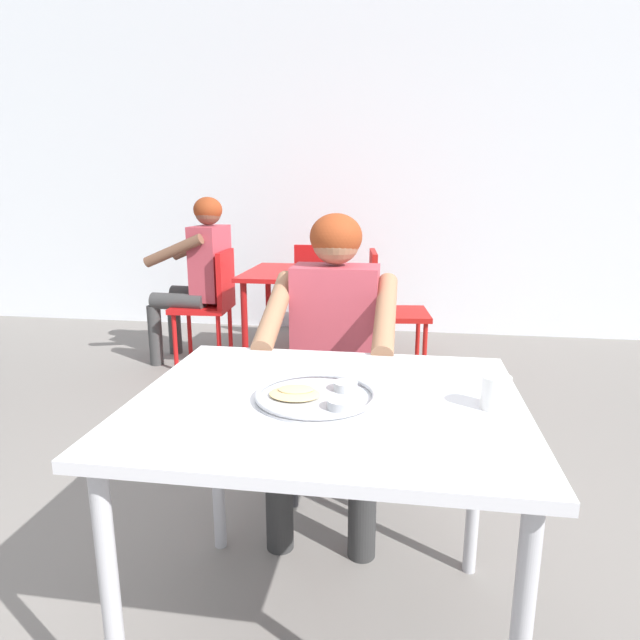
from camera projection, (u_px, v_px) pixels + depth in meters
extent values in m
cube|color=silver|center=(378.00, 140.00, 4.76)|extent=(12.00, 0.12, 3.40)
cube|color=silver|center=(327.00, 403.00, 1.44)|extent=(1.02, 0.84, 0.03)
cylinder|color=#B2B2B7|center=(112.00, 606.00, 1.25)|extent=(0.04, 0.04, 0.72)
cylinder|color=#B2B2B7|center=(217.00, 457.00, 1.95)|extent=(0.04, 0.04, 0.72)
cylinder|color=#B2B2B7|center=(475.00, 476.00, 1.82)|extent=(0.04, 0.04, 0.72)
cylinder|color=#B7BABF|center=(316.00, 398.00, 1.43)|extent=(0.32, 0.32, 0.01)
torus|color=#B7BABF|center=(316.00, 394.00, 1.43)|extent=(0.32, 0.32, 0.01)
cylinder|color=#B2B5BA|center=(340.00, 404.00, 1.36)|extent=(0.07, 0.07, 0.02)
cylinder|color=#C65119|center=(340.00, 402.00, 1.36)|extent=(0.06, 0.06, 0.01)
cylinder|color=#B2B5BA|center=(346.00, 386.00, 1.48)|extent=(0.07, 0.07, 0.02)
cylinder|color=maroon|center=(346.00, 384.00, 1.48)|extent=(0.06, 0.06, 0.01)
ellipsoid|color=#DBB77A|center=(295.00, 394.00, 1.44)|extent=(0.14, 0.12, 0.01)
ellipsoid|color=tan|center=(296.00, 389.00, 1.45)|extent=(0.10, 0.08, 0.01)
cylinder|color=white|center=(496.00, 392.00, 1.36)|extent=(0.07, 0.07, 0.09)
cylinder|color=#593319|center=(497.00, 383.00, 1.36)|extent=(0.06, 0.06, 0.02)
cube|color=#3F3F44|center=(336.00, 394.00, 2.33)|extent=(0.38, 0.43, 0.04)
cube|color=#3F3F44|center=(342.00, 332.00, 2.47)|extent=(0.36, 0.04, 0.40)
cylinder|color=#3F3F44|center=(368.00, 465.00, 2.19)|extent=(0.03, 0.03, 0.42)
cylinder|color=#3F3F44|center=(294.00, 460.00, 2.24)|extent=(0.03, 0.03, 0.42)
cylinder|color=#3F3F44|center=(373.00, 428.00, 2.53)|extent=(0.03, 0.03, 0.42)
cylinder|color=#3F3F44|center=(309.00, 424.00, 2.58)|extent=(0.03, 0.03, 0.42)
cylinder|color=#2D2D2D|center=(362.00, 498.00, 1.93)|extent=(0.10, 0.10, 0.46)
cylinder|color=#2D2D2D|center=(368.00, 406.00, 2.06)|extent=(0.12, 0.40, 0.12)
cylinder|color=#2D2D2D|center=(279.00, 491.00, 1.97)|extent=(0.10, 0.10, 0.46)
cylinder|color=#2D2D2D|center=(290.00, 401.00, 2.10)|extent=(0.12, 0.40, 0.12)
cube|color=#B23F4C|center=(335.00, 327.00, 2.21)|extent=(0.34, 0.20, 0.50)
cylinder|color=#996B4C|center=(385.00, 315.00, 1.98)|extent=(0.08, 0.45, 0.25)
cylinder|color=#996B4C|center=(275.00, 311.00, 2.05)|extent=(0.08, 0.45, 0.25)
sphere|color=#996B4C|center=(336.00, 240.00, 2.13)|extent=(0.19, 0.19, 0.19)
ellipsoid|color=maroon|center=(336.00, 237.00, 2.13)|extent=(0.21, 0.20, 0.18)
cube|color=#B71414|center=(305.00, 273.00, 3.90)|extent=(0.83, 0.79, 0.03)
cylinder|color=maroon|center=(245.00, 331.00, 3.72)|extent=(0.04, 0.04, 0.68)
cylinder|color=maroon|center=(349.00, 336.00, 3.61)|extent=(0.04, 0.04, 0.68)
cylinder|color=maroon|center=(269.00, 310.00, 4.36)|extent=(0.04, 0.04, 0.68)
cylinder|color=maroon|center=(358.00, 313.00, 4.26)|extent=(0.04, 0.04, 0.68)
cube|color=red|center=(202.00, 307.00, 4.02)|extent=(0.42, 0.42, 0.04)
cube|color=red|center=(226.00, 278.00, 3.95)|extent=(0.06, 0.38, 0.40)
cylinder|color=red|center=(175.00, 342.00, 3.94)|extent=(0.03, 0.03, 0.42)
cylinder|color=red|center=(190.00, 331.00, 4.24)|extent=(0.03, 0.03, 0.42)
cylinder|color=red|center=(219.00, 343.00, 3.91)|extent=(0.03, 0.03, 0.42)
cylinder|color=red|center=(230.00, 332.00, 4.21)|extent=(0.03, 0.03, 0.42)
cube|color=#A91512|center=(399.00, 314.00, 3.91)|extent=(0.46, 0.48, 0.04)
cube|color=#A91512|center=(373.00, 282.00, 3.87)|extent=(0.08, 0.42, 0.43)
cylinder|color=#A91512|center=(418.00, 337.00, 4.13)|extent=(0.03, 0.03, 0.40)
cylinder|color=#A91512|center=(425.00, 350.00, 3.79)|extent=(0.03, 0.03, 0.40)
cylinder|color=#A91512|center=(374.00, 336.00, 4.15)|extent=(0.03, 0.03, 0.40)
cylinder|color=#A91512|center=(376.00, 350.00, 3.80)|extent=(0.03, 0.03, 0.40)
cube|color=#B51415|center=(323.00, 292.00, 4.68)|extent=(0.44, 0.44, 0.04)
cube|color=#B51415|center=(320.00, 270.00, 4.43)|extent=(0.41, 0.04, 0.41)
cylinder|color=#B51415|center=(307.00, 312.00, 4.93)|extent=(0.03, 0.03, 0.40)
cylinder|color=#B51415|center=(346.00, 313.00, 4.88)|extent=(0.03, 0.03, 0.40)
cylinder|color=#B51415|center=(299.00, 321.00, 4.59)|extent=(0.03, 0.03, 0.40)
cylinder|color=#B51415|center=(341.00, 323.00, 4.53)|extent=(0.03, 0.03, 0.40)
cylinder|color=#3A3A3A|center=(155.00, 335.00, 4.06)|extent=(0.10, 0.10, 0.45)
cylinder|color=#3A3A3A|center=(178.00, 302.00, 3.96)|extent=(0.41, 0.15, 0.12)
cylinder|color=#3A3A3A|center=(175.00, 326.00, 4.35)|extent=(0.10, 0.10, 0.45)
cylinder|color=#3A3A3A|center=(196.00, 294.00, 4.24)|extent=(0.41, 0.15, 0.12)
cube|color=#B23F4C|center=(210.00, 263.00, 3.99)|extent=(0.23, 0.35, 0.54)
cylinder|color=brown|center=(173.00, 251.00, 3.81)|extent=(0.46, 0.11, 0.25)
cylinder|color=brown|center=(199.00, 245.00, 4.20)|extent=(0.46, 0.11, 0.25)
sphere|color=brown|center=(208.00, 212.00, 3.91)|extent=(0.19, 0.19, 0.19)
ellipsoid|color=maroon|center=(208.00, 210.00, 3.90)|extent=(0.21, 0.20, 0.18)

